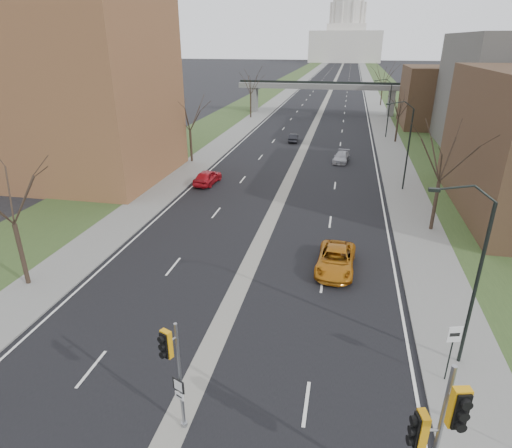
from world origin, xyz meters
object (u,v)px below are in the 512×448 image
(car_left_near, at_px, (208,177))
(signal_pole_right, at_px, (438,428))
(car_left_far, at_px, (293,138))
(car_right_mid, at_px, (341,157))
(car_right_near, at_px, (336,260))
(speed_limit_sign, at_px, (452,343))
(signal_pole_median, at_px, (173,361))

(car_left_near, bearing_deg, signal_pole_right, 123.83)
(car_left_near, bearing_deg, car_left_far, -100.53)
(car_left_near, bearing_deg, car_right_mid, -133.39)
(signal_pole_right, relative_size, car_left_near, 1.31)
(car_left_near, relative_size, car_right_near, 0.86)
(speed_limit_sign, bearing_deg, car_right_mid, 81.79)
(signal_pole_right, relative_size, car_left_far, 1.60)
(signal_pole_median, xyz_separation_m, car_right_mid, (5.10, 42.26, -2.80))
(car_right_near, bearing_deg, car_left_near, 133.69)
(car_right_near, xyz_separation_m, car_right_mid, (-0.36, 28.01, -0.11))
(signal_pole_median, relative_size, speed_limit_sign, 1.72)
(speed_limit_sign, height_order, car_right_near, speed_limit_sign)
(signal_pole_median, height_order, car_left_near, signal_pole_median)
(signal_pole_right, xyz_separation_m, car_right_mid, (-3.62, 43.74, -3.24))
(car_left_near, relative_size, car_right_mid, 1.05)
(signal_pole_median, relative_size, car_right_mid, 1.15)
(signal_pole_right, xyz_separation_m, car_right_near, (-3.26, 15.73, -3.14))
(car_left_near, distance_m, car_right_near, 21.26)
(signal_pole_right, distance_m, car_left_far, 55.20)
(signal_pole_right, relative_size, speed_limit_sign, 2.07)
(speed_limit_sign, xyz_separation_m, car_right_near, (-5.21, 9.28, -1.36))
(car_left_far, bearing_deg, car_right_near, 97.89)
(signal_pole_median, xyz_separation_m, speed_limit_sign, (10.67, 4.97, -1.34))
(car_right_near, bearing_deg, speed_limit_sign, -58.24)
(signal_pole_median, bearing_deg, car_left_far, 115.67)
(car_right_mid, bearing_deg, car_left_near, -131.39)
(car_left_near, distance_m, car_left_far, 23.16)
(speed_limit_sign, height_order, car_left_far, speed_limit_sign)
(car_right_mid, bearing_deg, car_left_far, 132.89)
(signal_pole_median, height_order, speed_limit_sign, signal_pole_median)
(speed_limit_sign, relative_size, car_left_near, 0.63)
(signal_pole_right, bearing_deg, speed_limit_sign, 58.88)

